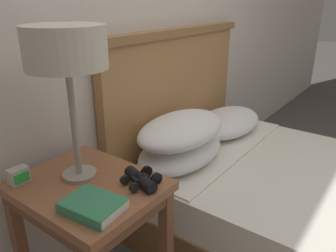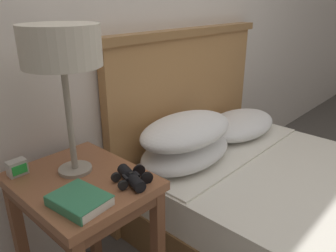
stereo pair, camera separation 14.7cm
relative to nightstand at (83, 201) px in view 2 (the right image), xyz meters
The scene contains 6 objects.
nightstand is the anchor object (origin of this frame).
bed 1.16m from the nightstand, 31.01° to the right, with size 1.34×2.02×1.13m.
table_lamp 0.58m from the nightstand, 73.60° to the left, with size 0.28×0.28×0.56m.
book_on_nightstand 0.22m from the nightstand, 124.02° to the right, with size 0.16×0.20×0.04m.
binoculars_pair 0.24m from the nightstand, 56.89° to the right, with size 0.15×0.16×0.05m.
alarm_clock 0.28m from the nightstand, 126.69° to the left, with size 0.07×0.05×0.06m.
Camera 2 is at (-1.25, -0.26, 1.30)m, focal length 35.00 mm.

